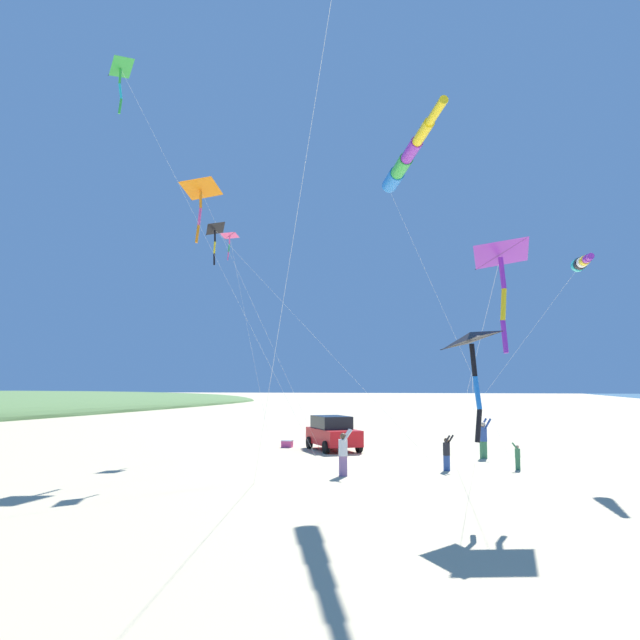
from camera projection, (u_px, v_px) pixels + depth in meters
name	position (u px, v px, depth m)	size (l,w,h in m)	color
ground_plane	(372.00, 460.00, 30.12)	(600.00, 600.00, 0.00)	#C6B58C
parked_car	(333.00, 433.00, 34.78)	(3.92, 4.61, 1.85)	red
cooler_box	(287.00, 444.00, 36.35)	(0.62, 0.42, 0.42)	#EF4C93
person_adult_flyer	(483.00, 437.00, 30.84)	(0.69, 0.67, 1.93)	#3D7F51
person_child_green_jacket	(447.00, 451.00, 26.34)	(0.53, 0.48, 1.48)	#335199
person_child_grey_jacket	(517.00, 455.00, 26.55)	(0.36, 0.29, 1.14)	#3D7F51
person_bystander_far	(343.00, 450.00, 24.76)	(0.65, 0.58, 1.83)	#8E6B9E
kite_delta_long_streamer_left	(499.00, 255.00, 19.36)	(3.66, 14.79, 7.99)	purple
kite_windsock_orange_high_right	(405.00, 162.00, 23.34)	(4.91, 12.29, 11.99)	blue
kite_delta_black_fish_shape	(215.00, 230.00, 28.51)	(9.86, 3.24, 10.84)	black
kite_delta_red_high_left	(230.00, 237.00, 36.84)	(1.76, 4.45, 12.40)	#EF4C93
kite_delta_purple_drifting	(120.00, 69.00, 26.67)	(8.42, 4.59, 17.21)	green
kite_windsock_magenta_far_left	(582.00, 263.00, 26.43)	(6.74, 8.07, 8.97)	#1EB7C6
kite_delta_yellow_midlevel	(471.00, 341.00, 17.01)	(1.66, 13.52, 5.10)	black
kite_delta_checkered_midright	(200.00, 190.00, 31.13)	(5.45, 7.14, 13.61)	orange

